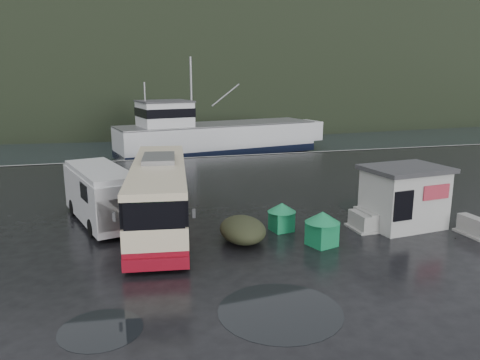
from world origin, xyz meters
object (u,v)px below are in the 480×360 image
object	(u,v)px
waste_bin_right	(321,245)
fishing_trawler	(218,141)
jersey_barrier_a	(366,228)
jersey_barrier_b	(360,229)
waste_bin_left	(281,230)
dome_tent	(243,241)
ticket_kiosk	(402,226)
white_van	(103,222)
jersey_barrier_c	(473,235)
coach_bus	(161,226)

from	to	relation	value
waste_bin_right	fishing_trawler	world-z (taller)	fishing_trawler
jersey_barrier_a	jersey_barrier_b	distance (m)	0.40
waste_bin_left	dome_tent	size ratio (longest dim) A/B	0.49
waste_bin_left	ticket_kiosk	distance (m)	5.69
white_van	waste_bin_right	distance (m)	10.43
jersey_barrier_a	jersey_barrier_b	bearing A→B (deg)	-165.21
jersey_barrier_b	jersey_barrier_c	xyz separation A→B (m)	(4.40, -1.98, 0.00)
dome_tent	ticket_kiosk	bearing A→B (deg)	0.15
jersey_barrier_c	fishing_trawler	bearing A→B (deg)	97.79
waste_bin_right	ticket_kiosk	world-z (taller)	ticket_kiosk
white_van	jersey_barrier_c	distance (m)	16.91
waste_bin_right	fishing_trawler	bearing A→B (deg)	85.32
waste_bin_left	fishing_trawler	size ratio (longest dim) A/B	0.05
coach_bus	dome_tent	world-z (taller)	coach_bus
dome_tent	white_van	bearing A→B (deg)	142.91
white_van	waste_bin_right	xyz separation A→B (m)	(8.77, -5.64, 0.00)
ticket_kiosk	jersey_barrier_a	world-z (taller)	ticket_kiosk
ticket_kiosk	fishing_trawler	distance (m)	30.16
white_van	dome_tent	distance (m)	7.21
fishing_trawler	waste_bin_left	bearing A→B (deg)	-108.75
white_van	jersey_barrier_b	bearing A→B (deg)	-36.49
coach_bus	jersey_barrier_a	xyz separation A→B (m)	(9.10, -2.82, 0.00)
coach_bus	waste_bin_right	size ratio (longest dim) A/B	7.76
ticket_kiosk	fishing_trawler	xyz separation A→B (m)	(-2.09, 30.09, 0.00)
dome_tent	jersey_barrier_c	size ratio (longest dim) A/B	1.64
coach_bus	ticket_kiosk	size ratio (longest dim) A/B	3.11
jersey_barrier_c	coach_bus	bearing A→B (deg)	159.51
dome_tent	ticket_kiosk	xyz separation A→B (m)	(7.69, 0.02, 0.00)
white_van	waste_bin_left	world-z (taller)	white_van
waste_bin_left	dome_tent	xyz separation A→B (m)	(-2.07, -0.90, 0.00)
white_van	ticket_kiosk	world-z (taller)	ticket_kiosk
coach_bus	dome_tent	bearing A→B (deg)	-36.58
white_van	jersey_barrier_a	distance (m)	12.42
jersey_barrier_c	jersey_barrier_b	bearing A→B (deg)	155.75
waste_bin_left	jersey_barrier_b	world-z (taller)	waste_bin_left
ticket_kiosk	jersey_barrier_b	size ratio (longest dim) A/B	2.31
white_van	dome_tent	bearing A→B (deg)	-53.01
waste_bin_right	jersey_barrier_c	xyz separation A→B (m)	(6.95, -0.59, 0.00)
coach_bus	white_van	bearing A→B (deg)	160.29
jersey_barrier_b	jersey_barrier_c	size ratio (longest dim) A/B	0.97
waste_bin_left	ticket_kiosk	bearing A→B (deg)	-8.92
jersey_barrier_a	fishing_trawler	xyz separation A→B (m)	(-0.37, 29.91, 0.00)
ticket_kiosk	waste_bin_right	bearing A→B (deg)	-171.13
ticket_kiosk	jersey_barrier_c	size ratio (longest dim) A/B	2.23
jersey_barrier_a	jersey_barrier_b	xyz separation A→B (m)	(-0.38, -0.10, 0.00)
waste_bin_left	waste_bin_right	size ratio (longest dim) A/B	0.89
white_van	waste_bin_left	size ratio (longest dim) A/B	4.92
dome_tent	jersey_barrier_c	distance (m)	10.15
white_van	jersey_barrier_a	bearing A→B (deg)	-35.43
jersey_barrier_c	dome_tent	bearing A→B (deg)	169.30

